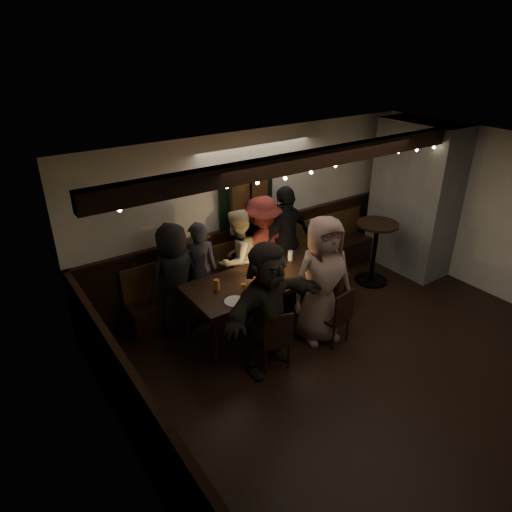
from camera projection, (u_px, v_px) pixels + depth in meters
room at (350, 232)px, 7.10m from camera, size 6.02×5.01×2.62m
dining_table at (264, 282)px, 6.40m from camera, size 2.24×0.96×0.97m
chair_near_left at (276, 336)px, 5.67m from camera, size 0.47×0.47×0.85m
chair_near_right at (338, 314)px, 6.13m from camera, size 0.43×0.43×0.84m
chair_end at (325, 266)px, 7.16m from camera, size 0.60×0.60×1.03m
high_top at (375, 245)px, 7.60m from camera, size 0.68×0.68×1.08m
person_a at (175, 278)px, 6.32m from camera, size 0.86×0.63×1.61m
person_b at (199, 270)px, 6.64m from camera, size 0.64×0.52×1.52m
person_c at (237, 259)px, 6.93m from camera, size 0.91×0.81×1.56m
person_d at (262, 248)px, 7.14m from camera, size 1.11×0.67×1.68m
person_e at (286, 240)px, 7.26m from camera, size 1.12×0.64×1.79m
person_f at (267, 308)px, 5.53m from camera, size 1.69×0.82×1.75m
person_g at (322, 280)px, 6.07m from camera, size 0.98×0.74×1.82m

